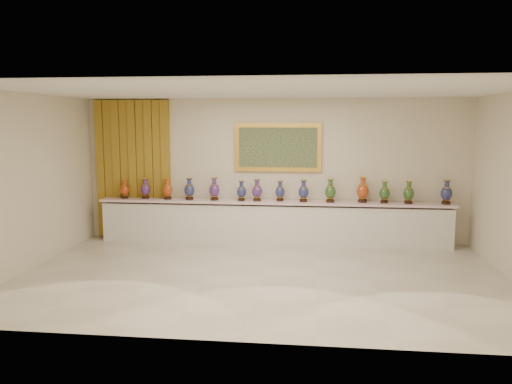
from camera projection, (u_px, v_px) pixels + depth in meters
ground at (262, 276)px, 8.19m from camera, size 8.00×8.00×0.00m
room at (156, 166)px, 10.66m from camera, size 8.00×8.00×8.00m
counter at (273, 223)px, 10.36m from camera, size 7.28×0.48×0.90m
vase_0 at (125, 190)px, 10.61m from camera, size 0.22×0.22×0.41m
vase_1 at (146, 189)px, 10.60m from camera, size 0.23×0.23×0.43m
vase_2 at (168, 190)px, 10.48m from camera, size 0.25×0.25×0.46m
vase_3 at (189, 190)px, 10.43m from camera, size 0.27×0.27×0.46m
vase_4 at (214, 190)px, 10.36m from camera, size 0.24×0.24×0.48m
vase_5 at (241, 192)px, 10.30m from camera, size 0.25×0.25×0.42m
vase_6 at (257, 191)px, 10.26m from camera, size 0.27×0.27×0.45m
vase_7 at (280, 192)px, 10.28m from camera, size 0.24×0.24×0.42m
vase_8 at (304, 192)px, 10.15m from camera, size 0.22×0.22×0.45m
vase_9 at (330, 192)px, 10.09m from camera, size 0.23×0.23×0.48m
vase_10 at (363, 191)px, 10.08m from camera, size 0.27×0.27×0.52m
vase_11 at (384, 193)px, 10.01m from camera, size 0.25×0.25×0.44m
vase_12 at (409, 193)px, 9.92m from camera, size 0.22×0.22×0.46m
vase_13 at (447, 193)px, 9.86m from camera, size 0.27×0.27×0.49m
label_card at (162, 200)px, 10.42m from camera, size 0.10×0.06×0.00m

